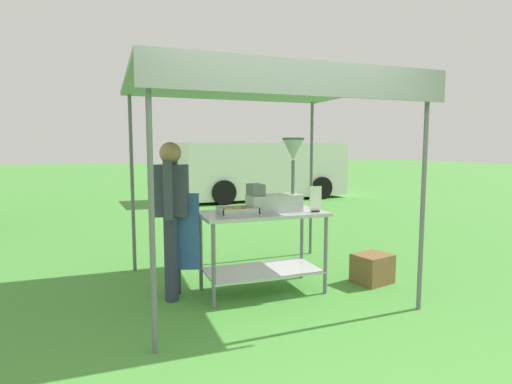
# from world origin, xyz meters

# --- Properties ---
(ground_plane) EXTENTS (70.00, 70.00, 0.00)m
(ground_plane) POSITION_xyz_m (0.00, 6.00, 0.00)
(ground_plane) COLOR #478E38
(stall_canopy) EXTENTS (2.69, 2.45, 2.24)m
(stall_canopy) POSITION_xyz_m (0.17, 1.37, 2.16)
(stall_canopy) COLOR slate
(stall_canopy) RESTS_ON ground
(donut_cart) EXTENTS (1.32, 0.67, 0.87)m
(donut_cart) POSITION_xyz_m (0.17, 1.28, 0.63)
(donut_cart) COLOR #B7B7BC
(donut_cart) RESTS_ON ground
(donut_tray) EXTENTS (0.39, 0.27, 0.07)m
(donut_tray) POSITION_xyz_m (-0.12, 1.22, 0.90)
(donut_tray) COLOR #B7B7BC
(donut_tray) RESTS_ON donut_cart
(donut_fryer) EXTENTS (0.62, 0.28, 0.79)m
(donut_fryer) POSITION_xyz_m (0.35, 1.28, 1.14)
(donut_fryer) COLOR #B7B7BC
(donut_fryer) RESTS_ON donut_cart
(menu_sign) EXTENTS (0.13, 0.05, 0.27)m
(menu_sign) POSITION_xyz_m (0.70, 1.08, 0.99)
(menu_sign) COLOR black
(menu_sign) RESTS_ON donut_cart
(vendor) EXTENTS (0.47, 0.53, 1.61)m
(vendor) POSITION_xyz_m (-0.75, 1.45, 0.90)
(vendor) COLOR #2D3347
(vendor) RESTS_ON ground
(supply_crate) EXTENTS (0.47, 0.43, 0.33)m
(supply_crate) POSITION_xyz_m (1.47, 1.12, 0.17)
(supply_crate) COLOR brown
(supply_crate) RESTS_ON ground
(van_white) EXTENTS (5.19, 2.37, 1.69)m
(van_white) POSITION_xyz_m (3.11, 9.08, 0.88)
(van_white) COLOR white
(van_white) RESTS_ON ground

